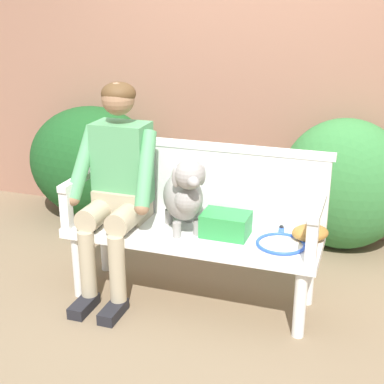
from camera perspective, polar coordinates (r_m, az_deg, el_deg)
name	(u,v)px	position (r m, az deg, el deg)	size (l,w,h in m)	color
ground_plane	(192,299)	(3.61, 0.00, -10.93)	(40.00, 40.00, 0.00)	#7A664C
brick_garden_fence	(251,80)	(4.57, 6.07, 11.43)	(8.00, 0.30, 2.37)	#936651
hedge_bush_far_left	(94,163)	(4.79, -10.09, 2.99)	(1.14, 0.83, 0.96)	#194C1E
hedge_bush_mid_left	(344,185)	(4.26, 15.35, 0.73)	(0.94, 0.67, 1.00)	#337538
garden_bench	(192,240)	(3.42, 0.00, -4.98)	(1.56, 0.49, 0.48)	white
bench_backrest	(203,180)	(3.49, 1.15, 1.22)	(1.60, 0.06, 0.50)	white
bench_armrest_left_end	(75,191)	(3.53, -11.93, 0.12)	(0.06, 0.49, 0.28)	white
bench_armrest_right_end	(316,221)	(3.09, 12.62, -2.89)	(0.06, 0.49, 0.28)	white
person_seated	(117,181)	(3.46, -7.71, 1.09)	(0.56, 0.65, 1.35)	black
dog_on_bench	(184,194)	(3.28, -0.78, -0.19)	(0.38, 0.47, 0.49)	gray
tennis_racket	(281,242)	(3.26, 9.16, -5.07)	(0.33, 0.58, 0.03)	blue
baseball_glove	(310,233)	(3.32, 12.08, -4.14)	(0.22, 0.17, 0.09)	#9E6B2D
sports_bag	(226,224)	(3.31, 3.51, -3.32)	(0.28, 0.20, 0.14)	#2D8E42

